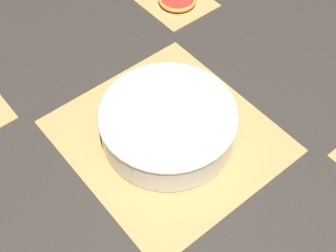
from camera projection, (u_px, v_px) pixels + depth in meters
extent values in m
plane|color=#2D2823|center=(168.00, 137.00, 0.96)|extent=(6.00, 6.00, 0.00)
cube|color=#A8844C|center=(168.00, 136.00, 0.96)|extent=(0.41, 0.39, 0.01)
cube|color=#3D2D19|center=(122.00, 90.00, 1.03)|extent=(0.01, 0.38, 0.00)
cube|color=#3D2D19|center=(134.00, 102.00, 1.01)|extent=(0.01, 0.38, 0.00)
cube|color=#3D2D19|center=(147.00, 115.00, 0.99)|extent=(0.01, 0.38, 0.00)
cube|color=#3D2D19|center=(161.00, 128.00, 0.96)|extent=(0.01, 0.38, 0.00)
cube|color=#3D2D19|center=(175.00, 142.00, 0.94)|extent=(0.01, 0.38, 0.00)
cube|color=#3D2D19|center=(190.00, 157.00, 0.92)|extent=(0.01, 0.38, 0.00)
cube|color=#3D2D19|center=(206.00, 172.00, 0.90)|extent=(0.01, 0.38, 0.00)
cube|color=#3D2D19|center=(222.00, 188.00, 0.88)|extent=(0.01, 0.38, 0.00)
cube|color=#A8844C|center=(177.00, 3.00, 1.22)|extent=(0.16, 0.16, 0.01)
cube|color=#3D2D19|center=(184.00, 7.00, 1.21)|extent=(0.00, 0.16, 0.00)
cylinder|color=silver|center=(168.00, 124.00, 0.92)|extent=(0.27, 0.27, 0.07)
torus|color=silver|center=(168.00, 114.00, 0.90)|extent=(0.27, 0.27, 0.01)
cylinder|color=#F7EFC6|center=(186.00, 122.00, 0.91)|extent=(0.03, 0.03, 0.01)
cylinder|color=#F7EFC6|center=(171.00, 99.00, 0.97)|extent=(0.03, 0.03, 0.01)
cylinder|color=#F7EFC6|center=(148.00, 86.00, 0.98)|extent=(0.03, 0.03, 0.01)
cylinder|color=#F7EFC6|center=(131.00, 103.00, 0.96)|extent=(0.03, 0.03, 0.01)
cylinder|color=#F7EFC6|center=(205.00, 108.00, 0.94)|extent=(0.03, 0.03, 0.01)
cylinder|color=#F7EFC6|center=(212.00, 121.00, 0.90)|extent=(0.03, 0.03, 0.01)
cylinder|color=#F7EFC6|center=(174.00, 167.00, 0.88)|extent=(0.03, 0.03, 0.01)
cylinder|color=#F7EFC6|center=(221.00, 135.00, 0.92)|extent=(0.02, 0.02, 0.01)
cube|color=white|center=(123.00, 113.00, 0.93)|extent=(0.03, 0.03, 0.03)
cube|color=white|center=(160.00, 118.00, 0.92)|extent=(0.02, 0.02, 0.02)
cube|color=white|center=(135.00, 133.00, 0.92)|extent=(0.02, 0.02, 0.02)
cube|color=white|center=(137.00, 129.00, 0.88)|extent=(0.03, 0.03, 0.03)
cube|color=white|center=(202.00, 90.00, 0.97)|extent=(0.03, 0.03, 0.03)
cube|color=white|center=(141.00, 118.00, 0.94)|extent=(0.02, 0.02, 0.02)
cube|color=white|center=(135.00, 157.00, 0.88)|extent=(0.03, 0.03, 0.03)
cube|color=white|center=(151.00, 155.00, 0.91)|extent=(0.02, 0.02, 0.02)
cube|color=white|center=(183.00, 116.00, 0.95)|extent=(0.03, 0.03, 0.03)
cube|color=white|center=(169.00, 125.00, 0.88)|extent=(0.02, 0.02, 0.02)
ellipsoid|color=#F9A338|center=(184.00, 148.00, 0.88)|extent=(0.03, 0.02, 0.01)
ellipsoid|color=#F9A338|center=(197.00, 136.00, 0.90)|extent=(0.03, 0.02, 0.01)
ellipsoid|color=#F9A338|center=(176.00, 102.00, 0.94)|extent=(0.03, 0.01, 0.01)
ellipsoid|color=red|center=(160.00, 148.00, 0.88)|extent=(0.03, 0.01, 0.01)
ellipsoid|color=#F9A338|center=(208.00, 123.00, 0.93)|extent=(0.03, 0.01, 0.01)
ellipsoid|color=#F9A338|center=(188.00, 109.00, 0.98)|extent=(0.03, 0.02, 0.01)
ellipsoid|color=#F9A338|center=(182.00, 138.00, 0.93)|extent=(0.03, 0.02, 0.02)
cylinder|color=red|center=(177.00, 0.00, 1.21)|extent=(0.09, 0.09, 0.01)
torus|color=orange|center=(177.00, 0.00, 1.21)|extent=(0.10, 0.10, 0.01)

